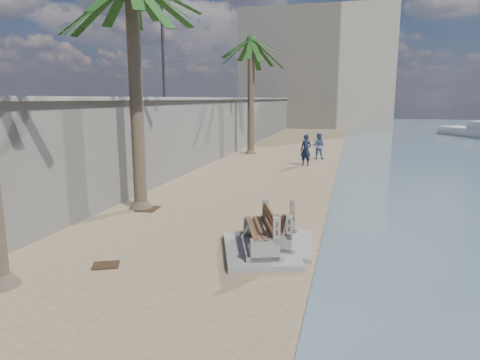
{
  "coord_description": "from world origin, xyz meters",
  "views": [
    {
      "loc": [
        2.62,
        -4.9,
        3.55
      ],
      "look_at": [
        -0.5,
        7.0,
        1.2
      ],
      "focal_mm": 32.0,
      "sensor_mm": 36.0,
      "label": 1
    }
  ],
  "objects_px": {
    "yacht_far": "(480,134)",
    "person_b": "(319,145)",
    "bench_far": "(260,235)",
    "person_a": "(306,148)",
    "bench_near": "(282,231)",
    "palm_back": "(251,42)"
  },
  "relations": [
    {
      "from": "yacht_far",
      "to": "person_b",
      "type": "bearing_deg",
      "value": 116.98
    },
    {
      "from": "bench_far",
      "to": "yacht_far",
      "type": "distance_m",
      "value": 37.26
    },
    {
      "from": "person_a",
      "to": "bench_far",
      "type": "bearing_deg",
      "value": -71.58
    },
    {
      "from": "person_b",
      "to": "yacht_far",
      "type": "distance_m",
      "value": 22.79
    },
    {
      "from": "bench_near",
      "to": "yacht_far",
      "type": "xyz_separation_m",
      "value": [
        13.03,
        34.17,
        -0.04
      ]
    },
    {
      "from": "bench_near",
      "to": "yacht_far",
      "type": "height_order",
      "value": "yacht_far"
    },
    {
      "from": "bench_near",
      "to": "person_b",
      "type": "height_order",
      "value": "person_b"
    },
    {
      "from": "bench_near",
      "to": "palm_back",
      "type": "height_order",
      "value": "palm_back"
    },
    {
      "from": "bench_near",
      "to": "person_b",
      "type": "xyz_separation_m",
      "value": [
        -0.36,
        15.72,
        0.47
      ]
    },
    {
      "from": "palm_back",
      "to": "yacht_far",
      "type": "relative_size",
      "value": 0.9
    },
    {
      "from": "palm_back",
      "to": "yacht_far",
      "type": "bearing_deg",
      "value": 43.65
    },
    {
      "from": "bench_far",
      "to": "person_a",
      "type": "height_order",
      "value": "person_a"
    },
    {
      "from": "person_a",
      "to": "yacht_far",
      "type": "bearing_deg",
      "value": 73.57
    },
    {
      "from": "person_b",
      "to": "bench_far",
      "type": "bearing_deg",
      "value": 100.4
    },
    {
      "from": "bench_far",
      "to": "palm_back",
      "type": "height_order",
      "value": "palm_back"
    },
    {
      "from": "palm_back",
      "to": "person_b",
      "type": "distance_m",
      "value": 7.73
    },
    {
      "from": "person_a",
      "to": "yacht_far",
      "type": "distance_m",
      "value": 25.32
    },
    {
      "from": "bench_near",
      "to": "person_a",
      "type": "height_order",
      "value": "person_a"
    },
    {
      "from": "bench_near",
      "to": "person_a",
      "type": "relative_size",
      "value": 1.18
    },
    {
      "from": "bench_far",
      "to": "yacht_far",
      "type": "bearing_deg",
      "value": 68.86
    },
    {
      "from": "yacht_far",
      "to": "person_a",
      "type": "bearing_deg",
      "value": 119.79
    },
    {
      "from": "yacht_far",
      "to": "palm_back",
      "type": "bearing_deg",
      "value": 106.59
    }
  ]
}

